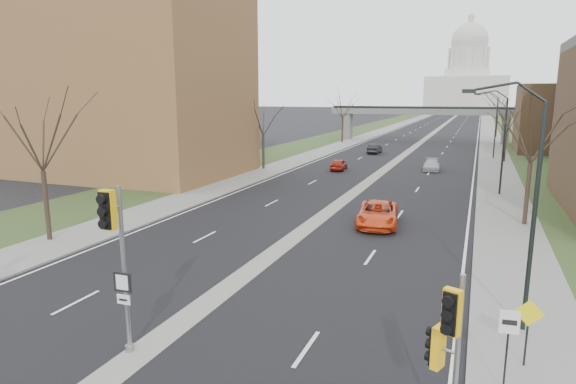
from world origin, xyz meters
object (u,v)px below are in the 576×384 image
Objects in this scene: warning_sign at (528,323)px; car_right_mid at (431,165)px; signal_pole_right at (447,343)px; car_left_far at (375,149)px; speed_limit_sign at (508,336)px; car_right_near at (378,214)px; car_left_near at (339,164)px; signal_pole_median at (115,241)px.

car_right_mid is (-6.60, 40.97, -0.90)m from warning_sign.
signal_pole_right reaches higher than car_left_far.
car_right_near is at bearing 104.31° from speed_limit_sign.
warning_sign is 0.57× the size of car_left_near.
car_left_far is (0.51, 17.63, 0.05)m from car_left_near.
signal_pole_right is at bearing -82.82° from car_right_near.
car_left_near is 10.50m from car_right_mid.
car_right_near is (-7.60, 15.22, -0.77)m from warning_sign.
car_left_far is at bearing 93.90° from car_right_near.
car_left_near is 0.69× the size of car_right_near.
speed_limit_sign reaches higher than warning_sign.
signal_pole_median is at bearing -164.51° from signal_pole_right.
warning_sign reaches higher than car_left_far.
signal_pole_right is 3.81m from speed_limit_sign.
car_left_far is (-13.85, 60.05, -2.31)m from signal_pole_right.
signal_pole_median reaches higher than warning_sign.
signal_pole_right reaches higher than car_left_near.
car_left_near is 0.88× the size of car_right_mid.
warning_sign is at bearing -84.70° from car_right_mid.
signal_pole_median is at bearing 90.75° from car_left_near.
car_left_far is (-3.91, 58.98, -3.20)m from signal_pole_median.
signal_pole_right is 5.66m from warning_sign.
car_right_near is (8.87, -22.16, 0.12)m from car_left_near.
car_left_near is (-16.47, 37.38, -0.88)m from warning_sign.
signal_pole_right is 1.21× the size of car_left_near.
signal_pole_right is 21.10m from car_right_near.
car_right_mid is (9.87, 3.58, -0.02)m from car_left_near.
signal_pole_right is (9.94, -1.06, -0.89)m from signal_pole_median.
speed_limit_sign is 58.78m from car_left_far.
car_right_mid is at bearing 79.81° from car_right_near.
speed_limit_sign is 0.59× the size of car_left_far.
car_left_far is 0.77× the size of car_right_near.
warning_sign is 0.52× the size of car_left_far.
signal_pole_median is 1.22× the size of signal_pole_right.
car_left_far is at bearing 91.24° from signal_pole_median.
speed_limit_sign is at bearing -85.92° from car_right_mid.
warning_sign is (12.06, 3.97, -2.36)m from signal_pole_median.
car_left_far reaches higher than car_right_mid.
signal_pole_right is at bearing -115.34° from warning_sign.
speed_limit_sign is 42.20m from car_left_near.
signal_pole_median is 2.57× the size of warning_sign.
car_left_far is (-15.31, 56.74, -1.12)m from speed_limit_sign.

